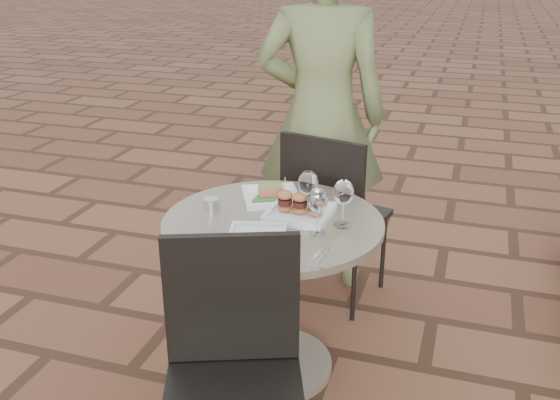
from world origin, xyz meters
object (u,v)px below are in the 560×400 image
(cafe_table, at_px, (273,273))
(diner, at_px, (321,117))
(chair_far, at_px, (330,206))
(plate_sliders, at_px, (300,208))
(chair_near, at_px, (233,357))
(plate_salmon, at_px, (271,195))
(plate_tuna, at_px, (257,236))

(cafe_table, height_order, diner, diner)
(chair_far, bearing_deg, plate_sliders, 102.84)
(diner, bearing_deg, chair_near, 84.98)
(cafe_table, height_order, plate_sliders, plate_sliders)
(cafe_table, bearing_deg, chair_far, 81.27)
(cafe_table, xyz_separation_m, plate_sliders, (0.09, 0.07, 0.28))
(cafe_table, relative_size, plate_salmon, 2.83)
(chair_far, xyz_separation_m, diner, (-0.12, 0.26, 0.38))
(chair_far, distance_m, diner, 0.48)
(plate_sliders, bearing_deg, chair_far, 89.76)
(chair_near, bearing_deg, cafe_table, 76.20)
(diner, distance_m, plate_tuna, 1.09)
(chair_near, bearing_deg, plate_sliders, 68.29)
(chair_near, bearing_deg, plate_salmon, 79.48)
(chair_near, distance_m, plate_salmon, 0.91)
(chair_far, height_order, diner, diner)
(chair_near, bearing_deg, diner, 73.00)
(chair_far, bearing_deg, plate_salmon, 80.64)
(plate_sliders, relative_size, plate_tuna, 0.99)
(cafe_table, relative_size, chair_near, 0.97)
(chair_near, xyz_separation_m, diner, (-0.11, 1.55, 0.38))
(diner, bearing_deg, chair_far, 106.08)
(plate_salmon, bearing_deg, diner, 85.64)
(chair_far, bearing_deg, diner, -51.69)
(diner, height_order, plate_tuna, diner)
(plate_sliders, bearing_deg, plate_salmon, 141.69)
(plate_salmon, relative_size, plate_sliders, 1.23)
(cafe_table, relative_size, plate_sliders, 3.48)
(diner, xyz_separation_m, plate_tuna, (0.03, -1.07, -0.19))
(chair_near, relative_size, plate_salmon, 2.93)
(cafe_table, height_order, plate_salmon, plate_salmon)
(diner, distance_m, plate_sliders, 0.84)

